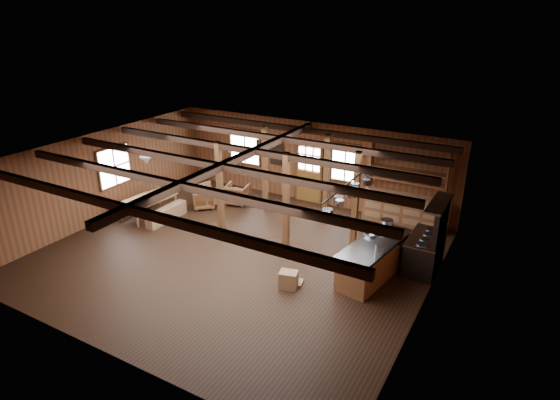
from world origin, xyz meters
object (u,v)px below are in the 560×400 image
Objects in this scene: commercial_range at (427,247)px; armchair_a at (204,199)px; dining_table at (149,207)px; kitchen_island at (374,259)px; armchair_c at (209,195)px; armchair_b at (237,194)px.

commercial_range is 2.69× the size of armchair_a.
commercial_range is at bearing -77.10° from dining_table.
kitchen_island is at bearing -136.67° from commercial_range.
armchair_c is at bearing 174.69° from commercial_range.
armchair_b is 0.97m from armchair_c.
armchair_b is 0.96× the size of armchair_c.
armchair_c is at bearing -130.70° from armchair_a.
dining_table is 2.02m from armchair_c.
commercial_range is 6.80m from armchair_b.
armchair_a is at bearing 176.55° from kitchen_island.
commercial_range is 2.49× the size of armchair_b.
kitchen_island is 1.45m from commercial_range.
dining_table is 2.93m from armchair_b.
armchair_a is (1.08, 1.42, 0.01)m from dining_table.
commercial_range is 7.48m from armchair_a.
armchair_a is (-6.42, 1.40, -0.16)m from kitchen_island.
dining_table is 2.30× the size of armchair_b.
dining_table is at bearing 71.72° from armchair_c.
armchair_a is at bearing 34.44° from armchair_b.
armchair_c is at bearing 174.15° from kitchen_island.
armchair_b is (1.87, 2.26, 0.04)m from dining_table.
dining_table is at bearing -171.00° from kitchen_island.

